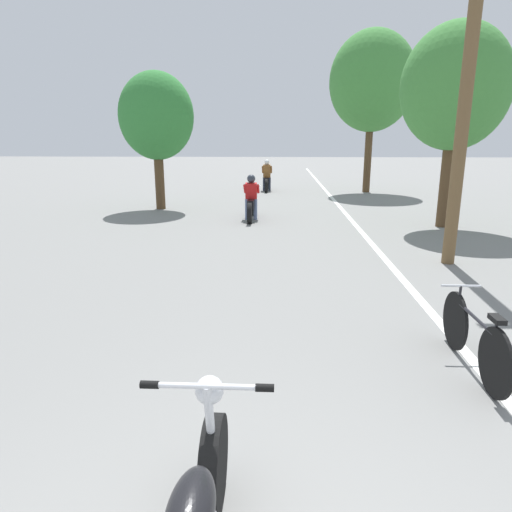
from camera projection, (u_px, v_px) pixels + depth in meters
lane_stripe_edge at (351, 220)px, 13.85m from camera, size 0.14×48.00×0.01m
utility_pole at (467, 85)px, 8.23m from camera, size 1.10×0.24×6.51m
roadside_tree_right_near at (456, 88)px, 11.88m from camera, size 2.83×2.54×5.33m
roadside_tree_right_far at (372, 82)px, 19.79m from camera, size 3.72×3.35×6.94m
roadside_tree_left at (156, 117)px, 15.24m from camera, size 2.51×2.26×4.57m
motorcycle_rider_lead at (251, 202)px, 13.83m from camera, size 0.50×2.08×1.35m
motorcycle_rider_far at (267, 179)px, 21.33m from camera, size 0.50×1.97×1.44m
bicycle_parked at (474, 337)px, 4.81m from camera, size 0.44×1.72×0.80m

